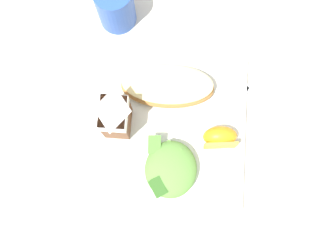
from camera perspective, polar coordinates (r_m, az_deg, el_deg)
The scene contains 9 objects.
ground at distance 0.72m, azimuth 0.00°, elevation -0.44°, with size 3.00×3.00×0.00m, color beige.
white_plate at distance 0.72m, azimuth 0.00°, elevation -0.30°, with size 0.28×0.28×0.02m, color white.
cheesy_pizza_bread at distance 0.71m, azimuth -0.07°, elevation 5.83°, with size 0.08×0.17×0.04m.
green_salad_pile at distance 0.68m, azimuth 0.39°, elevation -6.29°, with size 0.11×0.09×0.04m.
milk_carton at distance 0.66m, azimuth -7.74°, elevation 1.68°, with size 0.06×0.04×0.11m.
orange_wedge_front at distance 0.69m, azimuth 7.58°, elevation -1.65°, with size 0.04×0.06×0.04m.
paper_napkin at distance 0.71m, azimuth -5.42°, elevation -17.14°, with size 0.11×0.11×0.00m, color white.
metal_fork at distance 0.76m, azimuth 14.25°, elevation 3.46°, with size 0.11×0.17×0.01m.
drinking_blue_cup at distance 0.76m, azimuth -7.68°, elevation 16.95°, with size 0.07×0.07×0.10m, color #284CA3.
Camera 1 is at (-0.15, -0.01, 0.71)m, focal length 41.85 mm.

